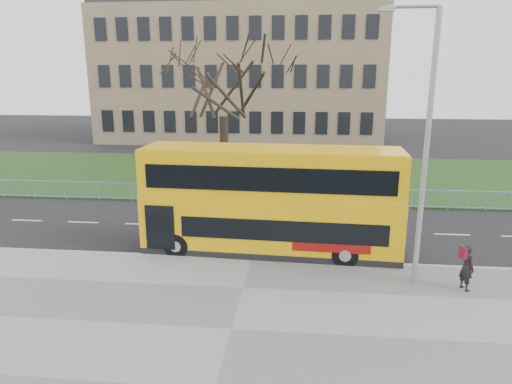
# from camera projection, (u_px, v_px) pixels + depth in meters

# --- Properties ---
(ground) EXTENTS (120.00, 120.00, 0.00)m
(ground) POSITION_uv_depth(u_px,v_px,m) (255.00, 247.00, 19.73)
(ground) COLOR black
(ground) RESTS_ON ground
(pavement) EXTENTS (80.00, 10.50, 0.12)m
(pavement) POSITION_uv_depth(u_px,v_px,m) (231.00, 331.00, 13.22)
(pavement) COLOR slate
(pavement) RESTS_ON ground
(kerb) EXTENTS (80.00, 0.20, 0.14)m
(kerb) POSITION_uv_depth(u_px,v_px,m) (251.00, 260.00, 18.22)
(kerb) COLOR gray
(kerb) RESTS_ON ground
(grass_verge) EXTENTS (80.00, 15.40, 0.08)m
(grass_verge) POSITION_uv_depth(u_px,v_px,m) (275.00, 175.00, 33.49)
(grass_verge) COLOR #1B3513
(grass_verge) RESTS_ON ground
(guard_railing) EXTENTS (40.00, 0.12, 1.10)m
(guard_railing) POSITION_uv_depth(u_px,v_px,m) (267.00, 195.00, 25.95)
(guard_railing) COLOR #76A8D3
(guard_railing) RESTS_ON ground
(bare_tree) EXTENTS (7.68, 7.68, 10.96)m
(bare_tree) POSITION_uv_depth(u_px,v_px,m) (223.00, 102.00, 28.25)
(bare_tree) COLOR black
(bare_tree) RESTS_ON grass_verge
(civic_building) EXTENTS (30.00, 15.00, 14.00)m
(civic_building) POSITION_uv_depth(u_px,v_px,m) (243.00, 76.00, 52.15)
(civic_building) COLOR #896F57
(civic_building) RESTS_ON ground
(yellow_bus) EXTENTS (10.52, 2.94, 4.36)m
(yellow_bus) POSITION_uv_depth(u_px,v_px,m) (271.00, 199.00, 18.58)
(yellow_bus) COLOR #F8B60A
(yellow_bus) RESTS_ON ground
(pedestrian) EXTENTS (0.58, 0.69, 1.61)m
(pedestrian) POSITION_uv_depth(u_px,v_px,m) (467.00, 267.00, 15.43)
(pedestrian) COLOR black
(pedestrian) RESTS_ON pavement
(street_lamp) EXTENTS (1.95, 0.23, 9.22)m
(street_lamp) POSITION_uv_depth(u_px,v_px,m) (424.00, 140.00, 14.97)
(street_lamp) COLOR #989BA1
(street_lamp) RESTS_ON pavement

